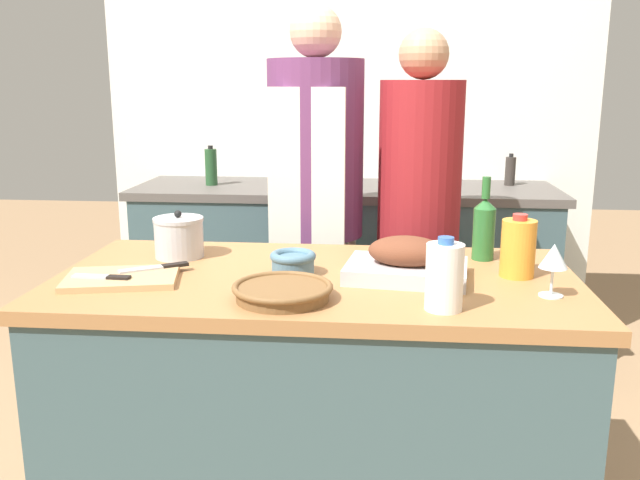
# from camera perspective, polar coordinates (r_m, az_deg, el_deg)

# --- Properties ---
(kitchen_island) EXTENTS (1.53, 0.79, 0.88)m
(kitchen_island) POSITION_cam_1_polar(r_m,az_deg,el_deg) (2.16, -0.30, -14.21)
(kitchen_island) COLOR #3D565B
(kitchen_island) RESTS_ON ground_plane
(back_counter) EXTENTS (2.08, 0.60, 0.93)m
(back_counter) POSITION_cam_1_polar(r_m,az_deg,el_deg) (3.47, 2.01, -3.04)
(back_counter) COLOR #3D565B
(back_counter) RESTS_ON ground_plane
(back_wall) EXTENTS (2.58, 0.10, 2.55)m
(back_wall) POSITION_cam_1_polar(r_m,az_deg,el_deg) (3.69, 2.45, 10.69)
(back_wall) COLOR silver
(back_wall) RESTS_ON ground_plane
(roasting_pan) EXTENTS (0.37, 0.29, 0.13)m
(roasting_pan) POSITION_cam_1_polar(r_m,az_deg,el_deg) (1.97, 7.30, -1.89)
(roasting_pan) COLOR #BCBCC1
(roasting_pan) RESTS_ON kitchen_island
(wicker_basket) EXTENTS (0.27, 0.27, 0.04)m
(wicker_basket) POSITION_cam_1_polar(r_m,az_deg,el_deg) (1.78, -3.18, -4.31)
(wicker_basket) COLOR brown
(wicker_basket) RESTS_ON kitchen_island
(cutting_board) EXTENTS (0.35, 0.28, 0.02)m
(cutting_board) POSITION_cam_1_polar(r_m,az_deg,el_deg) (2.02, -16.37, -3.12)
(cutting_board) COLOR tan
(cutting_board) RESTS_ON kitchen_island
(stock_pot) EXTENTS (0.16, 0.16, 0.15)m
(stock_pot) POSITION_cam_1_polar(r_m,az_deg,el_deg) (2.24, -11.79, 0.24)
(stock_pot) COLOR #B7B7BC
(stock_pot) RESTS_ON kitchen_island
(mixing_bowl) EXTENTS (0.14, 0.14, 0.07)m
(mixing_bowl) POSITION_cam_1_polar(r_m,az_deg,el_deg) (2.00, -2.29, -1.86)
(mixing_bowl) COLOR slate
(mixing_bowl) RESTS_ON kitchen_island
(juice_jug) EXTENTS (0.10, 0.10, 0.19)m
(juice_jug) POSITION_cam_1_polar(r_m,az_deg,el_deg) (2.05, 16.34, -0.65)
(juice_jug) COLOR orange
(juice_jug) RESTS_ON kitchen_island
(milk_jug) EXTENTS (0.09, 0.09, 0.19)m
(milk_jug) POSITION_cam_1_polar(r_m,az_deg,el_deg) (1.71, 10.43, -3.04)
(milk_jug) COLOR white
(milk_jug) RESTS_ON kitchen_island
(wine_bottle_green) EXTENTS (0.07, 0.07, 0.27)m
(wine_bottle_green) POSITION_cam_1_polar(r_m,az_deg,el_deg) (2.22, 13.65, 1.06)
(wine_bottle_green) COLOR #28662D
(wine_bottle_green) RESTS_ON kitchen_island
(wine_glass_left) EXTENTS (0.08, 0.08, 0.14)m
(wine_glass_left) POSITION_cam_1_polar(r_m,az_deg,el_deg) (1.88, 19.08, -1.43)
(wine_glass_left) COLOR silver
(wine_glass_left) RESTS_ON kitchen_island
(knife_chef) EXTENTS (0.19, 0.14, 0.01)m
(knife_chef) POSITION_cam_1_polar(r_m,az_deg,el_deg) (2.07, -13.60, -2.24)
(knife_chef) COLOR #B7B7BC
(knife_chef) RESTS_ON cutting_board
(knife_paring) EXTENTS (0.17, 0.04, 0.01)m
(knife_paring) POSITION_cam_1_polar(r_m,az_deg,el_deg) (2.01, -17.78, -2.98)
(knife_paring) COLOR #B7B7BC
(knife_paring) RESTS_ON cutting_board
(condiment_bottle_tall) EXTENTS (0.05, 0.05, 0.16)m
(condiment_bottle_tall) POSITION_cam_1_polar(r_m,az_deg,el_deg) (3.53, 15.73, 5.62)
(condiment_bottle_tall) COLOR #332D28
(condiment_bottle_tall) RESTS_ON back_counter
(condiment_bottle_short) EXTENTS (0.06, 0.06, 0.20)m
(condiment_bottle_short) POSITION_cam_1_polar(r_m,az_deg,el_deg) (3.45, -9.16, 6.10)
(condiment_bottle_short) COLOR #234C28
(condiment_bottle_short) RESTS_ON back_counter
(person_cook_aproned) EXTENTS (0.38, 0.39, 1.72)m
(person_cook_aproned) POSITION_cam_1_polar(r_m,az_deg,el_deg) (2.73, -0.37, 2.92)
(person_cook_aproned) COLOR beige
(person_cook_aproned) RESTS_ON ground_plane
(person_cook_guest) EXTENTS (0.32, 0.32, 1.63)m
(person_cook_guest) POSITION_cam_1_polar(r_m,az_deg,el_deg) (2.72, 8.28, 1.82)
(person_cook_guest) COLOR beige
(person_cook_guest) RESTS_ON ground_plane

